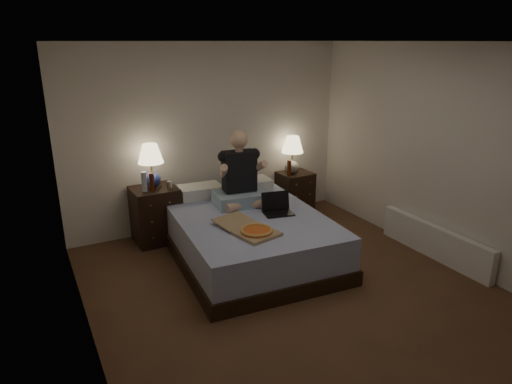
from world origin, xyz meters
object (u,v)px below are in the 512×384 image
water_bottle (144,182)px  radiator (435,242)px  nightstand_right (295,192)px  laptop (278,205)px  person (240,168)px  soda_can (169,185)px  bed (249,236)px  nightstand_left (156,215)px  lamp_right (292,155)px  beer_bottle_left (152,182)px  pizza_box (257,232)px  beer_bottle_right (289,168)px  lamp_left (151,166)px

water_bottle → radiator: size_ratio=0.16×
nightstand_right → laptop: bearing=-131.4°
person → soda_can: bearing=154.3°
bed → laptop: (0.33, -0.13, 0.39)m
nightstand_left → lamp_right: 2.19m
beer_bottle_left → pizza_box: bearing=-64.1°
beer_bottle_left → person: size_ratio=0.25×
nightstand_left → beer_bottle_right: size_ratio=3.15×
bed → nightstand_right: (1.33, 1.07, 0.04)m
bed → nightstand_left: (-0.85, 1.00, 0.09)m
beer_bottle_left → beer_bottle_right: size_ratio=1.00×
bed → person: (0.09, 0.39, 0.74)m
soda_can → laptop: (1.00, -1.01, -0.11)m
beer_bottle_right → pizza_box: bearing=-131.4°
nightstand_left → lamp_right: bearing=0.3°
water_bottle → person: size_ratio=0.27×
nightstand_right → beer_bottle_right: size_ratio=2.69×
lamp_right → radiator: 2.34m
bed → person: person is taller
water_bottle → radiator: bearing=-33.6°
radiator → pizza_box: bearing=167.4°
radiator → lamp_left: bearing=143.5°
nightstand_right → water_bottle: 2.37m
nightstand_left → lamp_left: 0.64m
nightstand_right → lamp_left: (-2.17, -0.02, 0.70)m
pizza_box → soda_can: bearing=96.1°
lamp_right → beer_bottle_left: 2.17m
nightstand_right → lamp_right: 0.59m
person → water_bottle: bearing=160.3°
lamp_left → pizza_box: size_ratio=0.74×
water_bottle → beer_bottle_right: (2.14, 0.05, -0.12)m
nightstand_left → beer_bottle_right: 2.05m
lamp_right → bed: bearing=-139.9°
bed → lamp_left: 1.53m
nightstand_right → person: (-1.24, -0.68, 0.70)m
radiator → water_bottle: bearing=146.4°
lamp_left → beer_bottle_right: size_ratio=2.43×
beer_bottle_left → laptop: beer_bottle_left is taller
beer_bottle_left → pizza_box: (0.70, -1.45, -0.25)m
bed → radiator: 2.24m
water_bottle → soda_can: water_bottle is taller
lamp_left → person: (0.93, -0.66, 0.01)m
bed → person: bearing=81.8°
beer_bottle_left → person: bearing=-27.3°
bed → lamp_right: lamp_right is taller
radiator → bed: bearing=152.3°
water_bottle → beer_bottle_right: 2.14m
beer_bottle_left → nightstand_left: bearing=67.2°
nightstand_right → beer_bottle_right: beer_bottle_right is taller
water_bottle → lamp_right: bearing=3.7°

